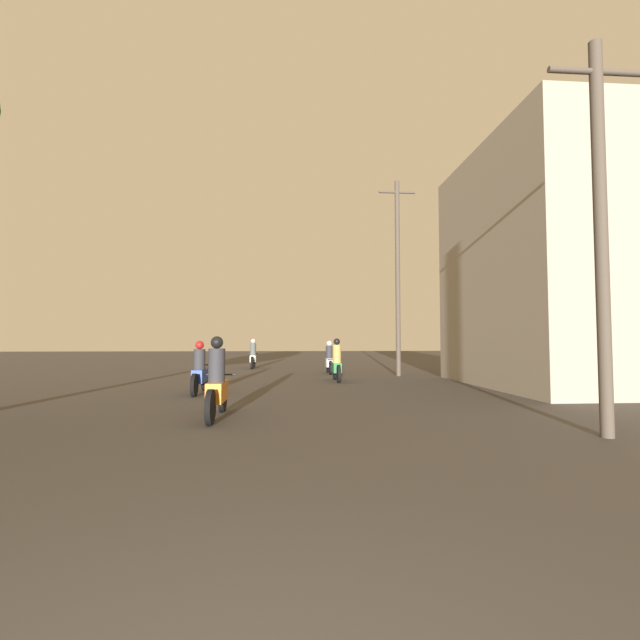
{
  "coord_description": "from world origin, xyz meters",
  "views": [
    {
      "loc": [
        0.21,
        -1.06,
        1.51
      ],
      "look_at": [
        1.49,
        16.9,
        2.37
      ],
      "focal_mm": 24.0,
      "sensor_mm": 36.0,
      "label": 1
    }
  ],
  "objects": [
    {
      "name": "building_right_near",
      "position": [
        8.5,
        12.49,
        3.97
      ],
      "size": [
        4.13,
        7.42,
        7.94
      ],
      "color": "gray",
      "rests_on": "ground_plane"
    },
    {
      "name": "motorcycle_blue",
      "position": [
        -2.34,
        11.36,
        0.6
      ],
      "size": [
        0.6,
        2.03,
        1.5
      ],
      "rotation": [
        0.0,
        0.0,
        -0.02
      ],
      "color": "black",
      "rests_on": "ground_plane"
    },
    {
      "name": "motorcycle_white",
      "position": [
        -1.76,
        22.4,
        0.64
      ],
      "size": [
        0.6,
        2.09,
        1.6
      ],
      "rotation": [
        0.0,
        0.0,
        0.1
      ],
      "color": "black",
      "rests_on": "ground_plane"
    },
    {
      "name": "motorcycle_orange",
      "position": [
        -1.2,
        7.44,
        0.63
      ],
      "size": [
        0.6,
        2.08,
        1.59
      ],
      "rotation": [
        0.0,
        0.0,
        -0.03
      ],
      "color": "black",
      "rests_on": "ground_plane"
    },
    {
      "name": "utility_pole_near",
      "position": [
        5.15,
        5.33,
        3.34
      ],
      "size": [
        1.6,
        0.2,
        6.36
      ],
      "color": "#4C4238",
      "rests_on": "ground_plane"
    },
    {
      "name": "motorcycle_green",
      "position": [
        1.96,
        14.78,
        0.63
      ],
      "size": [
        0.6,
        1.99,
        1.59
      ],
      "rotation": [
        0.0,
        0.0,
        0.07
      ],
      "color": "black",
      "rests_on": "ground_plane"
    },
    {
      "name": "motorcycle_silver",
      "position": [
        2.02,
        18.41,
        0.6
      ],
      "size": [
        0.6,
        1.93,
        1.5
      ],
      "rotation": [
        0.0,
        0.0,
        0.09
      ],
      "color": "black",
      "rests_on": "ground_plane"
    },
    {
      "name": "utility_pole_far",
      "position": [
        4.84,
        16.9,
        4.38
      ],
      "size": [
        1.6,
        0.2,
        8.43
      ],
      "color": "#4C4238",
      "rests_on": "ground_plane"
    }
  ]
}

